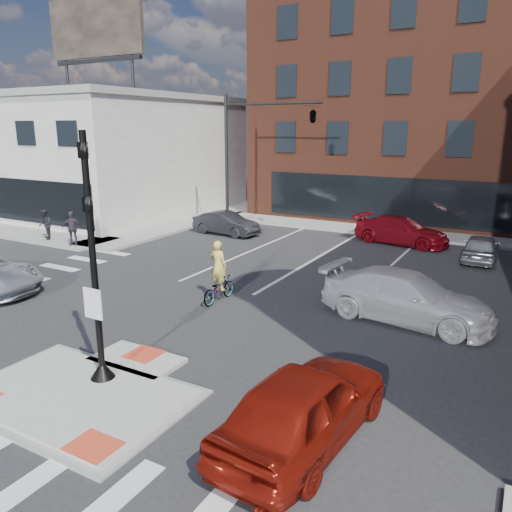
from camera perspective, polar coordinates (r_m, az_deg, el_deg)
The scene contains 17 objects.
ground at distance 13.15m, azimuth -18.33°, elevation -14.20°, with size 120.00×120.00×0.00m, color #28282B.
refuge_island at distance 12.98m, azimuth -19.20°, elevation -14.43°, with size 5.40×4.65×0.13m.
sidewalk_nw at distance 34.83m, azimuth -18.75°, elevation 3.72°, with size 23.50×20.50×0.15m.
sidewalk_n at distance 30.73m, azimuth 17.74°, elevation 2.44°, with size 26.00×3.00×0.15m, color gray.
building_nw at distance 41.36m, azimuth -19.32°, elevation 11.08°, with size 20.40×16.40×14.40m.
building_n at distance 40.00m, azimuth 21.72°, elevation 15.92°, with size 24.40×18.40×15.50m.
building_far_left at distance 60.93m, azimuth 17.53°, elevation 12.81°, with size 10.00×12.00×10.00m, color slate.
signal_pole at distance 12.47m, azimuth -17.86°, elevation -3.95°, with size 0.60×0.60×5.98m.
mast_arm_signal at distance 28.36m, azimuth 3.66°, elevation 14.62°, with size 6.10×2.24×8.00m.
red_sedan at distance 10.37m, azimuth 5.57°, elevation -16.57°, with size 1.93×4.79×1.63m, color maroon.
white_pickup at distance 16.96m, azimuth 16.81°, elevation -4.50°, with size 2.25×5.55×1.61m, color white.
bg_car_dark at distance 29.37m, azimuth -3.45°, elevation 3.75°, with size 1.42×4.06×1.34m, color black.
bg_car_silver at distance 25.72m, azimuth 24.31°, elevation 0.87°, with size 1.54×3.83×1.30m, color #ABAFB3.
bg_car_red at distance 28.01m, azimuth 16.27°, elevation 2.80°, with size 2.06×5.06×1.47m, color maroon.
cyclist at distance 18.05m, azimuth -4.31°, elevation -2.89°, with size 0.69×1.83×2.27m.
pedestrian_a at distance 29.60m, azimuth -22.97°, elevation 3.33°, with size 0.81×0.63×1.67m, color black.
pedestrian_b at distance 27.71m, azimuth -20.29°, elevation 2.99°, with size 1.04×0.43×1.78m, color #332C36.
Camera 1 is at (8.82, -7.55, 6.16)m, focal length 35.00 mm.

